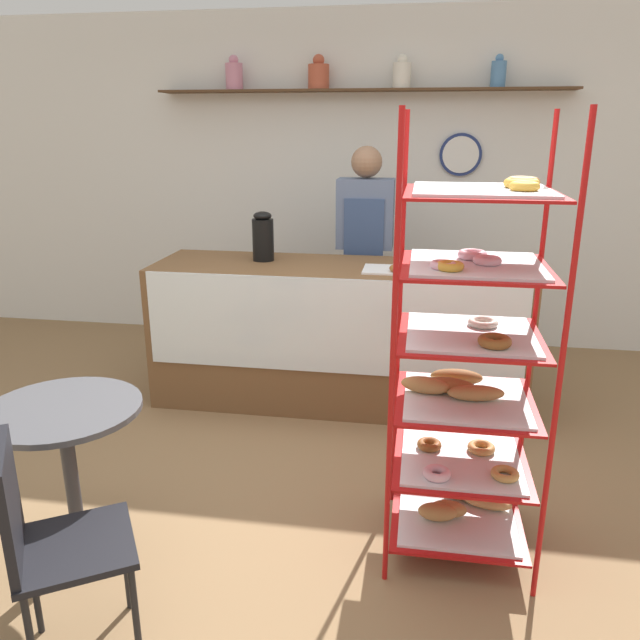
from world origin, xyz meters
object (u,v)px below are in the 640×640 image
object	(u,v)px
coffee_carafe	(263,237)
person_worker	(365,253)
cafe_chair	(46,533)
donut_tray_counter	(403,268)
pastry_rack	(468,373)
cafe_table	(67,447)

from	to	relation	value
coffee_carafe	person_worker	bearing A→B (deg)	34.86
cafe_chair	donut_tray_counter	size ratio (longest dim) A/B	1.96
pastry_rack	cafe_table	distance (m)	1.70
person_worker	cafe_table	bearing A→B (deg)	-113.37
cafe_chair	person_worker	bearing A→B (deg)	-47.40
cafe_table	coffee_carafe	distance (m)	2.02
donut_tray_counter	pastry_rack	bearing A→B (deg)	-76.60
pastry_rack	coffee_carafe	distance (m)	2.01
person_worker	donut_tray_counter	distance (m)	0.70
pastry_rack	donut_tray_counter	bearing A→B (deg)	103.40
cafe_chair	coffee_carafe	xyz separation A→B (m)	(0.14, 2.43, 0.58)
cafe_chair	donut_tray_counter	world-z (taller)	donut_tray_counter
cafe_table	donut_tray_counter	bearing A→B (deg)	52.59
cafe_chair	donut_tray_counter	bearing A→B (deg)	-57.92
cafe_table	coffee_carafe	xyz separation A→B (m)	(0.37, 1.90, 0.57)
pastry_rack	person_worker	bearing A→B (deg)	107.42
person_worker	coffee_carafe	world-z (taller)	person_worker
pastry_rack	cafe_table	size ratio (longest dim) A/B	2.62
person_worker	coffee_carafe	distance (m)	0.80
cafe_table	donut_tray_counter	xyz separation A→B (m)	(1.31, 1.72, 0.43)
pastry_rack	person_worker	xyz separation A→B (m)	(-0.62, 1.98, 0.10)
cafe_table	person_worker	bearing A→B (deg)	66.63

